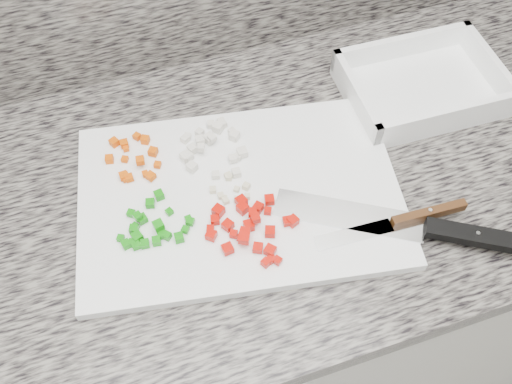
% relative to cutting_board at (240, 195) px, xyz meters
% --- Properties ---
extents(cabinet, '(3.92, 0.62, 0.86)m').
position_rel_cutting_board_xyz_m(cabinet, '(-0.03, 0.03, -0.48)').
color(cabinet, silver).
rests_on(cabinet, ground).
extents(countertop, '(3.96, 0.64, 0.04)m').
position_rel_cutting_board_xyz_m(countertop, '(-0.03, 0.03, -0.03)').
color(countertop, slate).
rests_on(countertop, cabinet).
extents(cutting_board, '(0.55, 0.41, 0.02)m').
position_rel_cutting_board_xyz_m(cutting_board, '(0.00, 0.00, 0.00)').
color(cutting_board, white).
rests_on(cutting_board, countertop).
extents(carrot_pile, '(0.09, 0.10, 0.02)m').
position_rel_cutting_board_xyz_m(carrot_pile, '(-0.14, 0.11, 0.02)').
color(carrot_pile, '#D14D04').
rests_on(carrot_pile, cutting_board).
extents(onion_pile, '(0.11, 0.12, 0.02)m').
position_rel_cutting_board_xyz_m(onion_pile, '(-0.02, 0.10, 0.02)').
color(onion_pile, silver).
rests_on(onion_pile, cutting_board).
extents(green_pepper_pile, '(0.12, 0.10, 0.02)m').
position_rel_cutting_board_xyz_m(green_pepper_pile, '(-0.14, -0.02, 0.02)').
color(green_pepper_pile, '#107E0B').
rests_on(green_pepper_pile, cutting_board).
extents(red_pepper_pile, '(0.14, 0.13, 0.02)m').
position_rel_cutting_board_xyz_m(red_pepper_pile, '(-0.01, -0.07, 0.02)').
color(red_pepper_pile, '#B90C02').
rests_on(red_pepper_pile, cutting_board).
extents(garlic_pile, '(0.06, 0.06, 0.01)m').
position_rel_cutting_board_xyz_m(garlic_pile, '(-0.01, 0.01, 0.01)').
color(garlic_pile, beige).
rests_on(garlic_pile, cutting_board).
extents(chef_knife, '(0.34, 0.22, 0.02)m').
position_rel_cutting_board_xyz_m(chef_knife, '(0.25, -0.16, 0.01)').
color(chef_knife, silver).
rests_on(chef_knife, cutting_board).
extents(paring_knife, '(0.24, 0.03, 0.02)m').
position_rel_cutting_board_xyz_m(paring_knife, '(0.23, -0.13, 0.01)').
color(paring_knife, silver).
rests_on(paring_knife, cutting_board).
extents(tray, '(0.27, 0.20, 0.06)m').
position_rel_cutting_board_xyz_m(tray, '(0.37, 0.11, 0.01)').
color(tray, white).
rests_on(tray, countertop).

